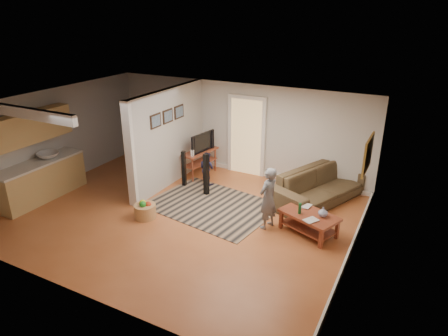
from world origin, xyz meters
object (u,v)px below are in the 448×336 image
Objects in this scene: tv_console at (200,153)px; speaker_left at (206,175)px; toddler at (207,183)px; child at (267,227)px; sofa at (319,200)px; coffee_table at (310,218)px; speaker_right at (184,169)px; toy_basket at (145,210)px.

speaker_left is at bearing -43.73° from tv_console.
toddler is at bearing -34.08° from tv_console.
toddler is (0.44, -0.41, -0.65)m from tv_console.
tv_console is at bearing -107.58° from child.
sofa is 1.96× the size of child.
tv_console reaches higher than coffee_table.
coffee_table is at bearing 173.00° from toddler.
speaker_right is 0.70× the size of child.
sofa is 2.23× the size of tv_console.
tv_console reaches higher than child.
sofa is at bearing 4.47° from speaker_right.
tv_console is 0.88m from toddler.
tv_console reaches higher than sofa.
speaker_left is 2.16m from child.
toy_basket is (0.17, -1.85, -0.30)m from speaker_right.
coffee_table is 0.95m from child.
toy_basket is at bearing 96.48° from toddler.
tv_console is at bearing -28.96° from toddler.
toddler is (-2.25, 1.37, 0.00)m from child.
child reaches higher than toddler.
toddler is (0.47, 0.38, -0.48)m from speaker_right.
toy_basket is (-3.20, -2.65, 0.18)m from sofa.
toy_basket is at bearing -78.00° from tv_console.
sofa is 2.02× the size of coffee_table.
speaker_left is at bearing -96.24° from child.
speaker_left is 1.23× the size of toddler.
sofa is 3.03× the size of toddler.
tv_console is 1.11× the size of speaker_left.
speaker_left is 0.81m from speaker_right.
toddler reaches higher than toy_basket.
coffee_table is 1.50× the size of toddler.
speaker_right is 2.93m from child.
speaker_right is at bearing 167.06° from coffee_table.
sofa is 2.93m from toddler.
coffee_table is at bearing 116.67° from child.
toy_basket is 2.26m from toddler.
sofa is 2.47× the size of speaker_left.
sofa is at bearing 36.50° from speaker_left.
speaker_left reaches higher than speaker_right.
sofa is 1.90m from child.
tv_console reaches higher than toy_basket.
speaker_left reaches higher than toddler.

